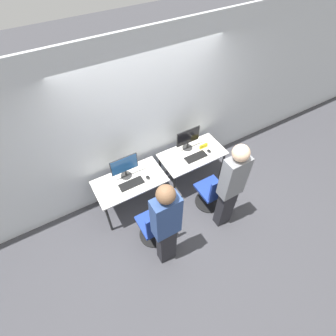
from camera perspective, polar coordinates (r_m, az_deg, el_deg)
The scene contains 15 objects.
ground_plane at distance 4.83m, azimuth 0.75°, elevation -7.71°, with size 20.00×20.00×0.00m, color #3D3D42.
wall_back at distance 4.24m, azimuth -4.30°, elevation 10.35°, with size 12.00×0.05×2.80m.
desk_left at distance 4.34m, azimuth -8.27°, elevation -3.46°, with size 1.15×0.62×0.71m.
monitor_left at distance 4.18m, azimuth -9.44°, elevation 0.38°, with size 0.45×0.18×0.43m.
keyboard_left at distance 4.22m, azimuth -7.96°, elevation -3.42°, with size 0.40×0.16×0.02m.
mouse_left at distance 4.27m, azimuth -4.40°, elevation -2.07°, with size 0.06×0.09×0.03m.
office_chair_left at distance 4.19m, azimuth -2.93°, elevation -12.62°, with size 0.48×0.48×0.87m.
person_left at distance 3.48m, azimuth -0.41°, elevation -12.24°, with size 0.36×0.23×1.77m.
desk_right at distance 4.72m, azimuth 5.30°, elevation 2.42°, with size 1.15×0.62×0.71m.
monitor_right at distance 4.59m, azimuth 4.39°, elevation 6.49°, with size 0.45×0.18×0.43m.
keyboard_right at distance 4.59m, azimuth 6.08°, elevation 2.42°, with size 0.40×0.16×0.02m.
mouse_right at distance 4.72m, azimuth 8.92°, elevation 3.67°, with size 0.06×0.09×0.03m.
office_chair_right at distance 4.60m, azimuth 9.60°, elevation -5.34°, with size 0.48×0.48×0.87m.
person_right at distance 3.93m, azimuth 13.61°, elevation -3.75°, with size 0.36×0.23×1.78m.
placard_right at distance 4.76m, azimuth 7.74°, elevation 4.76°, with size 0.16×0.03×0.08m.
Camera 1 is at (-1.39, -2.27, 4.03)m, focal length 28.00 mm.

